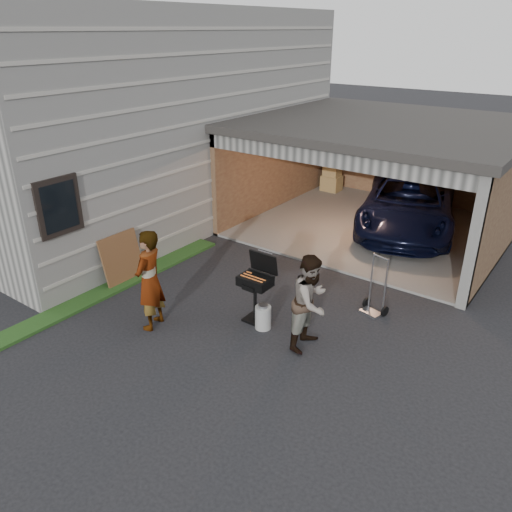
{
  "coord_description": "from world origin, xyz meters",
  "views": [
    {
      "loc": [
        5.67,
        -5.71,
        5.04
      ],
      "look_at": [
        0.68,
        1.09,
        1.15
      ],
      "focal_mm": 35.0,
      "sensor_mm": 36.0,
      "label": 1
    }
  ],
  "objects_px": {
    "minivan": "(408,205)",
    "propane_tank": "(263,317)",
    "man": "(311,302)",
    "plywood_panel": "(122,259)",
    "hand_truck": "(374,302)",
    "bbq_grill": "(256,283)",
    "woman": "(149,280)"
  },
  "relations": [
    {
      "from": "woman",
      "to": "hand_truck",
      "type": "height_order",
      "value": "woman"
    },
    {
      "from": "hand_truck",
      "to": "bbq_grill",
      "type": "bearing_deg",
      "value": -123.17
    },
    {
      "from": "woman",
      "to": "propane_tank",
      "type": "xyz_separation_m",
      "value": [
        1.68,
        1.13,
        -0.72
      ]
    },
    {
      "from": "bbq_grill",
      "to": "plywood_panel",
      "type": "xyz_separation_m",
      "value": [
        -3.24,
        -0.44,
        -0.24
      ]
    },
    {
      "from": "bbq_grill",
      "to": "plywood_panel",
      "type": "distance_m",
      "value": 3.28
    },
    {
      "from": "minivan",
      "to": "bbq_grill",
      "type": "height_order",
      "value": "minivan"
    },
    {
      "from": "minivan",
      "to": "hand_truck",
      "type": "bearing_deg",
      "value": -92.59
    },
    {
      "from": "woman",
      "to": "plywood_panel",
      "type": "distance_m",
      "value": 2.07
    },
    {
      "from": "bbq_grill",
      "to": "propane_tank",
      "type": "height_order",
      "value": "bbq_grill"
    },
    {
      "from": "man",
      "to": "hand_truck",
      "type": "xyz_separation_m",
      "value": [
        0.45,
        1.67,
        -0.62
      ]
    },
    {
      "from": "woman",
      "to": "propane_tank",
      "type": "height_order",
      "value": "woman"
    },
    {
      "from": "minivan",
      "to": "bbq_grill",
      "type": "xyz_separation_m",
      "value": [
        -0.56,
        -6.1,
        0.08
      ]
    },
    {
      "from": "minivan",
      "to": "hand_truck",
      "type": "height_order",
      "value": "minivan"
    },
    {
      "from": "minivan",
      "to": "man",
      "type": "distance_m",
      "value": 6.26
    },
    {
      "from": "minivan",
      "to": "propane_tank",
      "type": "distance_m",
      "value": 6.29
    },
    {
      "from": "woman",
      "to": "man",
      "type": "height_order",
      "value": "woman"
    },
    {
      "from": "man",
      "to": "hand_truck",
      "type": "bearing_deg",
      "value": -16.5
    },
    {
      "from": "bbq_grill",
      "to": "plywood_panel",
      "type": "relative_size",
      "value": 1.2
    },
    {
      "from": "minivan",
      "to": "propane_tank",
      "type": "bearing_deg",
      "value": -109.01
    },
    {
      "from": "man",
      "to": "hand_truck",
      "type": "distance_m",
      "value": 1.84
    },
    {
      "from": "bbq_grill",
      "to": "hand_truck",
      "type": "xyz_separation_m",
      "value": [
        1.68,
        1.55,
        -0.55
      ]
    },
    {
      "from": "propane_tank",
      "to": "bbq_grill",
      "type": "bearing_deg",
      "value": 149.4
    },
    {
      "from": "bbq_grill",
      "to": "plywood_panel",
      "type": "height_order",
      "value": "bbq_grill"
    },
    {
      "from": "minivan",
      "to": "plywood_panel",
      "type": "height_order",
      "value": "minivan"
    },
    {
      "from": "man",
      "to": "bbq_grill",
      "type": "height_order",
      "value": "man"
    },
    {
      "from": "man",
      "to": "plywood_panel",
      "type": "distance_m",
      "value": 4.49
    },
    {
      "from": "plywood_panel",
      "to": "minivan",
      "type": "bearing_deg",
      "value": 59.83
    },
    {
      "from": "bbq_grill",
      "to": "propane_tank",
      "type": "relative_size",
      "value": 2.95
    },
    {
      "from": "woman",
      "to": "man",
      "type": "bearing_deg",
      "value": 97.85
    },
    {
      "from": "propane_tank",
      "to": "plywood_panel",
      "type": "distance_m",
      "value": 3.54
    },
    {
      "from": "hand_truck",
      "to": "woman",
      "type": "bearing_deg",
      "value": -123.14
    },
    {
      "from": "propane_tank",
      "to": "hand_truck",
      "type": "bearing_deg",
      "value": 50.73
    }
  ]
}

